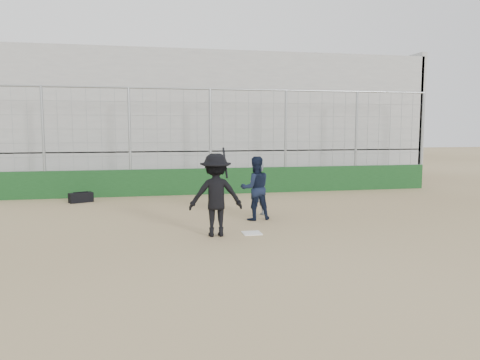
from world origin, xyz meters
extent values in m
plane|color=olive|center=(0.00, 0.00, 0.00)|extent=(90.00, 90.00, 0.00)
cube|color=white|center=(0.00, 0.00, 0.01)|extent=(0.44, 0.44, 0.02)
cube|color=#123916|center=(0.00, 7.00, 0.50)|extent=(18.00, 0.25, 1.00)
cylinder|color=gray|center=(0.00, 7.00, 2.00)|extent=(0.10, 0.10, 4.00)
cylinder|color=gray|center=(9.00, 7.00, 2.00)|extent=(0.10, 0.10, 4.00)
cylinder|color=gray|center=(0.00, 7.00, 4.00)|extent=(18.00, 0.07, 0.07)
cube|color=#989898|center=(0.00, 11.95, 0.80)|extent=(20.00, 6.70, 1.60)
cube|color=#989898|center=(0.00, 11.95, 3.70)|extent=(20.00, 6.70, 4.20)
cube|color=#989898|center=(10.00, 11.95, 2.90)|extent=(0.25, 6.70, 6.10)
cylinder|color=gray|center=(0.00, 15.10, 6.80)|extent=(20.00, 0.06, 0.06)
imported|color=black|center=(-0.88, -0.03, 0.97)|extent=(1.30, 0.80, 1.95)
cylinder|color=black|center=(-0.63, 0.12, 1.72)|extent=(0.07, 0.57, 0.71)
imported|color=black|center=(0.48, 1.61, 0.58)|extent=(0.94, 0.78, 1.15)
sphere|color=maroon|center=(0.48, 1.61, 1.05)|extent=(0.28, 0.28, 0.28)
imported|color=#515C67|center=(0.72, 2.28, 0.70)|extent=(0.67, 0.57, 1.40)
cube|color=black|center=(-4.65, 5.84, 0.17)|extent=(0.85, 0.63, 0.33)
cylinder|color=black|center=(-4.65, 5.84, 0.35)|extent=(0.48, 0.25, 0.04)
camera|label=1|loc=(-2.52, -10.77, 2.53)|focal=35.00mm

